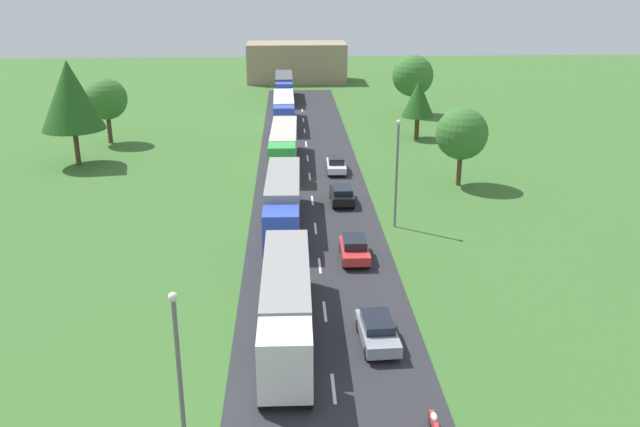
{
  "coord_description": "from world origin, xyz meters",
  "views": [
    {
      "loc": [
        -1.87,
        -14.42,
        18.33
      ],
      "look_at": [
        0.22,
        30.0,
        2.15
      ],
      "focal_mm": 37.58,
      "sensor_mm": 36.0,
      "label": 1
    }
  ],
  "objects_px": {
    "truck_second": "(283,199)",
    "motorcycle_courier": "(434,425)",
    "tree_maple": "(106,99)",
    "tree_elm": "(70,95)",
    "car_third": "(354,248)",
    "lamppost_lead": "(179,375)",
    "distant_building": "(297,62)",
    "car_second": "(378,330)",
    "truck_lead": "(286,302)",
    "tree_lime": "(462,134)",
    "tree_birch": "(413,76)",
    "truck_third": "(284,145)",
    "truck_fourth": "(284,109)",
    "lamppost_second": "(397,168)",
    "car_fourth": "(342,194)",
    "tree_oak": "(418,99)",
    "truck_fifth": "(284,86)",
    "car_fifth": "(336,164)"
  },
  "relations": [
    {
      "from": "lamppost_lead",
      "to": "tree_lime",
      "type": "distance_m",
      "value": 40.89
    },
    {
      "from": "truck_fifth",
      "to": "car_third",
      "type": "distance_m",
      "value": 59.52
    },
    {
      "from": "distant_building",
      "to": "car_third",
      "type": "bearing_deg",
      "value": -87.98
    },
    {
      "from": "truck_lead",
      "to": "car_second",
      "type": "bearing_deg",
      "value": -11.13
    },
    {
      "from": "truck_fifth",
      "to": "tree_maple",
      "type": "xyz_separation_m",
      "value": [
        -19.49,
        -25.59,
        2.83
      ]
    },
    {
      "from": "truck_second",
      "to": "car_third",
      "type": "relative_size",
      "value": 3.28
    },
    {
      "from": "truck_lead",
      "to": "lamppost_lead",
      "type": "relative_size",
      "value": 1.75
    },
    {
      "from": "truck_fourth",
      "to": "car_fifth",
      "type": "distance_m",
      "value": 21.95
    },
    {
      "from": "motorcycle_courier",
      "to": "tree_birch",
      "type": "height_order",
      "value": "tree_birch"
    },
    {
      "from": "car_third",
      "to": "tree_maple",
      "type": "distance_m",
      "value": 41.82
    },
    {
      "from": "car_fourth",
      "to": "tree_birch",
      "type": "relative_size",
      "value": 0.51
    },
    {
      "from": "car_second",
      "to": "tree_maple",
      "type": "bearing_deg",
      "value": 118.87
    },
    {
      "from": "truck_third",
      "to": "motorcycle_courier",
      "type": "relative_size",
      "value": 7.4
    },
    {
      "from": "truck_lead",
      "to": "car_third",
      "type": "relative_size",
      "value": 3.38
    },
    {
      "from": "truck_lead",
      "to": "tree_lime",
      "type": "height_order",
      "value": "tree_lime"
    },
    {
      "from": "truck_lead",
      "to": "truck_second",
      "type": "relative_size",
      "value": 1.03
    },
    {
      "from": "car_third",
      "to": "lamppost_second",
      "type": "bearing_deg",
      "value": 58.85
    },
    {
      "from": "truck_fifth",
      "to": "lamppost_second",
      "type": "height_order",
      "value": "lamppost_second"
    },
    {
      "from": "truck_second",
      "to": "motorcycle_courier",
      "type": "distance_m",
      "value": 25.73
    },
    {
      "from": "tree_maple",
      "to": "tree_elm",
      "type": "relative_size",
      "value": 0.7
    },
    {
      "from": "lamppost_second",
      "to": "tree_maple",
      "type": "bearing_deg",
      "value": 135.39
    },
    {
      "from": "lamppost_second",
      "to": "tree_elm",
      "type": "distance_m",
      "value": 34.54
    },
    {
      "from": "truck_third",
      "to": "tree_maple",
      "type": "distance_m",
      "value": 22.26
    },
    {
      "from": "truck_second",
      "to": "tree_elm",
      "type": "height_order",
      "value": "tree_elm"
    },
    {
      "from": "truck_fifth",
      "to": "car_fourth",
      "type": "relative_size",
      "value": 3.15
    },
    {
      "from": "truck_fourth",
      "to": "tree_maple",
      "type": "bearing_deg",
      "value": -156.92
    },
    {
      "from": "car_fifth",
      "to": "lamppost_second",
      "type": "xyz_separation_m",
      "value": [
        3.43,
        -14.68,
        3.77
      ]
    },
    {
      "from": "truck_third",
      "to": "lamppost_lead",
      "type": "distance_m",
      "value": 43.49
    },
    {
      "from": "truck_fifth",
      "to": "lamppost_lead",
      "type": "distance_m",
      "value": 79.16
    },
    {
      "from": "truck_lead",
      "to": "truck_third",
      "type": "height_order",
      "value": "truck_third"
    },
    {
      "from": "tree_lime",
      "to": "lamppost_second",
      "type": "bearing_deg",
      "value": -125.92
    },
    {
      "from": "truck_fifth",
      "to": "lamppost_second",
      "type": "relative_size",
      "value": 1.54
    },
    {
      "from": "car_fourth",
      "to": "truck_fifth",
      "type": "bearing_deg",
      "value": 95.93
    },
    {
      "from": "car_second",
      "to": "motorcycle_courier",
      "type": "relative_size",
      "value": 2.17
    },
    {
      "from": "truck_third",
      "to": "car_fourth",
      "type": "xyz_separation_m",
      "value": [
        4.87,
        -12.01,
        -1.27
      ]
    },
    {
      "from": "lamppost_lead",
      "to": "distant_building",
      "type": "relative_size",
      "value": 0.45
    },
    {
      "from": "car_third",
      "to": "tree_birch",
      "type": "xyz_separation_m",
      "value": [
        12.28,
        47.83,
        4.36
      ]
    },
    {
      "from": "truck_lead",
      "to": "truck_fifth",
      "type": "height_order",
      "value": "truck_fifth"
    },
    {
      "from": "truck_third",
      "to": "truck_fourth",
      "type": "height_order",
      "value": "truck_third"
    },
    {
      "from": "truck_fifth",
      "to": "tree_elm",
      "type": "height_order",
      "value": "tree_elm"
    },
    {
      "from": "car_third",
      "to": "car_fourth",
      "type": "distance_m",
      "value": 11.52
    },
    {
      "from": "tree_maple",
      "to": "distant_building",
      "type": "bearing_deg",
      "value": 63.63
    },
    {
      "from": "car_second",
      "to": "tree_elm",
      "type": "xyz_separation_m",
      "value": [
        -25.52,
        35.48,
        6.16
      ]
    },
    {
      "from": "truck_second",
      "to": "tree_lime",
      "type": "bearing_deg",
      "value": 31.11
    },
    {
      "from": "truck_second",
      "to": "lamppost_second",
      "type": "xyz_separation_m",
      "value": [
        8.44,
        -0.63,
        2.46
      ]
    },
    {
      "from": "truck_lead",
      "to": "distant_building",
      "type": "bearing_deg",
      "value": 88.81
    },
    {
      "from": "car_third",
      "to": "tree_lime",
      "type": "height_order",
      "value": "tree_lime"
    },
    {
      "from": "truck_lead",
      "to": "lamppost_lead",
      "type": "height_order",
      "value": "lamppost_lead"
    },
    {
      "from": "car_fifth",
      "to": "truck_fourth",
      "type": "bearing_deg",
      "value": 103.41
    },
    {
      "from": "lamppost_second",
      "to": "tree_oak",
      "type": "bearing_deg",
      "value": 76.32
    }
  ]
}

